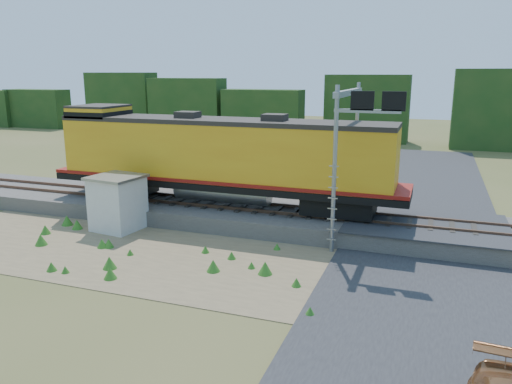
% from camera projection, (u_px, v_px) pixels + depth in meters
% --- Properties ---
extents(ground, '(140.00, 140.00, 0.00)m').
position_uv_depth(ground, '(232.00, 269.00, 19.45)').
color(ground, '#475123').
rests_on(ground, ground).
extents(ballast, '(70.00, 5.00, 0.80)m').
position_uv_depth(ballast, '(278.00, 218.00, 24.85)').
color(ballast, slate).
rests_on(ballast, ground).
extents(rails, '(70.00, 1.54, 0.16)m').
position_uv_depth(rails, '(278.00, 209.00, 24.74)').
color(rails, brown).
rests_on(rails, ballast).
extents(dirt_shoulder, '(26.00, 8.00, 0.03)m').
position_uv_depth(dirt_shoulder, '(191.00, 258.00, 20.56)').
color(dirt_shoulder, '#8C7754').
rests_on(dirt_shoulder, ground).
extents(road, '(7.00, 66.00, 0.86)m').
position_uv_depth(road, '(420.00, 284.00, 17.80)').
color(road, '#38383A').
rests_on(road, ground).
extents(tree_line_north, '(130.00, 3.00, 6.50)m').
position_uv_depth(tree_line_north, '(367.00, 115.00, 53.50)').
color(tree_line_north, '#1B3E16').
rests_on(tree_line_north, ground).
extents(weed_clumps, '(15.00, 6.20, 0.56)m').
position_uv_depth(weed_clumps, '(155.00, 257.00, 20.70)').
color(weed_clumps, '#347521').
rests_on(weed_clumps, ground).
extents(locomotive, '(18.53, 2.83, 4.78)m').
position_uv_depth(locomotive, '(217.00, 156.00, 25.24)').
color(locomotive, black).
rests_on(locomotive, rails).
extents(shed, '(2.51, 2.51, 2.67)m').
position_uv_depth(shed, '(118.00, 203.00, 24.04)').
color(shed, silver).
rests_on(shed, ground).
extents(signal_gantry, '(2.77, 6.20, 6.98)m').
position_uv_depth(signal_gantry, '(353.00, 124.00, 21.91)').
color(signal_gantry, gray).
rests_on(signal_gantry, ground).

